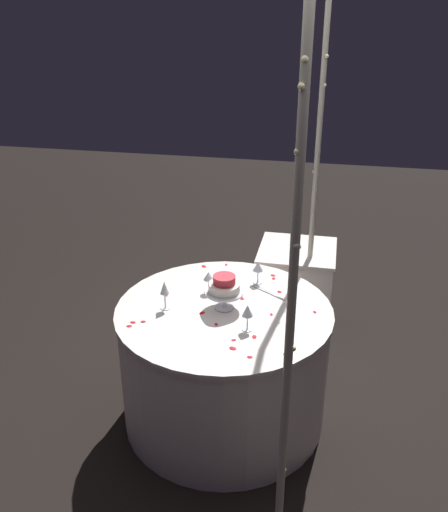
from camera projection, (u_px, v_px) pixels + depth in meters
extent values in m
plane|color=black|center=(224.00, 414.00, 3.46)|extent=(12.00, 12.00, 0.00)
cylinder|color=#B7B29E|center=(315.00, 190.00, 3.63)|extent=(0.04, 0.04, 2.45)
cylinder|color=#B7B29E|center=(290.00, 330.00, 2.10)|extent=(0.04, 0.04, 2.45)
sphere|color=#F9EAB2|center=(327.00, 56.00, 3.26)|extent=(0.02, 0.02, 0.02)
sphere|color=#F9EAB2|center=(297.00, 152.00, 1.80)|extent=(0.02, 0.02, 0.02)
sphere|color=#F9EAB2|center=(321.00, 90.00, 3.36)|extent=(0.02, 0.02, 0.02)
sphere|color=#F9EAB2|center=(298.00, 247.00, 1.96)|extent=(0.02, 0.02, 0.02)
sphere|color=#F9EAB2|center=(324.00, 85.00, 3.34)|extent=(0.02, 0.02, 0.02)
sphere|color=#F9EAB2|center=(296.00, 246.00, 1.94)|extent=(0.02, 0.02, 0.02)
sphere|color=#F9EAB2|center=(314.00, 172.00, 3.60)|extent=(0.02, 0.02, 0.02)
sphere|color=#F9EAB2|center=(301.00, 86.00, 1.70)|extent=(0.02, 0.02, 0.02)
sphere|color=#F9EAB2|center=(321.00, 90.00, 3.37)|extent=(0.02, 0.02, 0.02)
sphere|color=#F9EAB2|center=(284.00, 470.00, 2.41)|extent=(0.02, 0.02, 0.02)
sphere|color=#F9EAB2|center=(314.00, 198.00, 3.68)|extent=(0.02, 0.02, 0.02)
sphere|color=#F9EAB2|center=(293.00, 348.00, 2.13)|extent=(0.02, 0.02, 0.02)
sphere|color=#F9EAB2|center=(312.00, 267.00, 3.87)|extent=(0.02, 0.02, 0.02)
sphere|color=#F9EAB2|center=(305.00, 59.00, 1.67)|extent=(0.02, 0.02, 0.02)
cylinder|color=silver|center=(224.00, 365.00, 3.31)|extent=(1.22, 1.22, 0.75)
cylinder|color=silver|center=(224.00, 310.00, 3.14)|extent=(1.25, 1.25, 0.02)
cube|color=silver|center=(295.00, 295.00, 4.12)|extent=(0.53, 0.53, 0.72)
cube|color=silver|center=(298.00, 250.00, 3.97)|extent=(0.55, 0.55, 0.02)
cylinder|color=silver|center=(224.00, 307.00, 3.14)|extent=(0.11, 0.11, 0.01)
cylinder|color=silver|center=(224.00, 300.00, 3.12)|extent=(0.02, 0.02, 0.09)
cylinder|color=silver|center=(224.00, 292.00, 3.10)|extent=(0.22, 0.22, 0.01)
cylinder|color=silver|center=(224.00, 288.00, 3.09)|extent=(0.18, 0.18, 0.05)
cylinder|color=#CC333D|center=(224.00, 280.00, 3.07)|extent=(0.13, 0.13, 0.05)
cylinder|color=silver|center=(209.00, 291.00, 3.32)|extent=(0.06, 0.06, 0.00)
cylinder|color=silver|center=(209.00, 285.00, 3.31)|extent=(0.01, 0.01, 0.08)
cone|color=silver|center=(209.00, 276.00, 3.28)|extent=(0.06, 0.06, 0.05)
cylinder|color=silver|center=(258.00, 282.00, 3.43)|extent=(0.06, 0.06, 0.00)
cylinder|color=silver|center=(258.00, 276.00, 3.41)|extent=(0.01, 0.01, 0.08)
cone|color=silver|center=(258.00, 266.00, 3.38)|extent=(0.06, 0.06, 0.06)
cylinder|color=silver|center=(247.00, 329.00, 2.94)|extent=(0.06, 0.06, 0.00)
cylinder|color=silver|center=(247.00, 322.00, 2.92)|extent=(0.01, 0.01, 0.08)
cone|color=silver|center=(248.00, 310.00, 2.89)|extent=(0.06, 0.06, 0.06)
cylinder|color=silver|center=(166.00, 308.00, 3.14)|extent=(0.06, 0.06, 0.00)
cylinder|color=silver|center=(165.00, 300.00, 3.12)|extent=(0.01, 0.01, 0.09)
cone|color=silver|center=(164.00, 288.00, 3.09)|extent=(0.05, 0.05, 0.07)
cube|color=silver|center=(267.00, 291.00, 3.32)|extent=(0.14, 0.20, 0.01)
cube|color=white|center=(285.00, 299.00, 3.23)|extent=(0.07, 0.09, 0.01)
ellipsoid|color=red|center=(226.00, 265.00, 3.65)|extent=(0.03, 0.02, 0.00)
ellipsoid|color=red|center=(143.00, 322.00, 3.01)|extent=(0.03, 0.03, 0.00)
ellipsoid|color=red|center=(204.00, 266.00, 3.63)|extent=(0.05, 0.05, 0.00)
ellipsoid|color=red|center=(315.00, 312.00, 3.10)|extent=(0.03, 0.03, 0.00)
ellipsoid|color=red|center=(166.00, 295.00, 3.28)|extent=(0.04, 0.04, 0.00)
ellipsoid|color=red|center=(254.00, 337.00, 2.87)|extent=(0.04, 0.03, 0.00)
ellipsoid|color=red|center=(250.00, 357.00, 2.71)|extent=(0.02, 0.03, 0.00)
ellipsoid|color=red|center=(216.00, 324.00, 2.99)|extent=(0.03, 0.03, 0.00)
ellipsoid|color=red|center=(129.00, 326.00, 2.97)|extent=(0.03, 0.04, 0.00)
ellipsoid|color=red|center=(133.00, 322.00, 3.00)|extent=(0.02, 0.03, 0.00)
ellipsoid|color=red|center=(274.00, 278.00, 3.47)|extent=(0.03, 0.02, 0.00)
ellipsoid|color=red|center=(234.00, 340.00, 2.85)|extent=(0.03, 0.03, 0.00)
ellipsoid|color=red|center=(286.00, 354.00, 2.74)|extent=(0.03, 0.04, 0.00)
ellipsoid|color=red|center=(202.00, 313.00, 3.09)|extent=(0.05, 0.04, 0.00)
ellipsoid|color=red|center=(271.00, 314.00, 3.08)|extent=(0.03, 0.02, 0.00)
ellipsoid|color=red|center=(242.00, 298.00, 3.24)|extent=(0.04, 0.04, 0.00)
ellipsoid|color=red|center=(239.00, 297.00, 3.26)|extent=(0.03, 0.02, 0.00)
ellipsoid|color=red|center=(273.00, 275.00, 3.51)|extent=(0.03, 0.04, 0.00)
ellipsoid|color=red|center=(233.00, 348.00, 2.78)|extent=(0.04, 0.05, 0.00)
ellipsoid|color=red|center=(279.00, 292.00, 3.32)|extent=(0.04, 0.04, 0.00)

